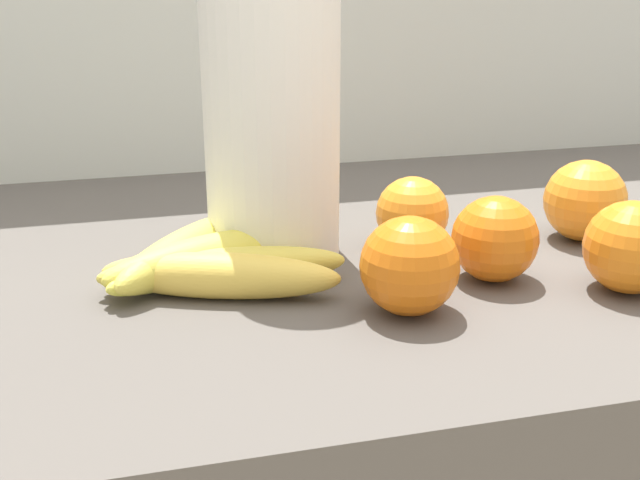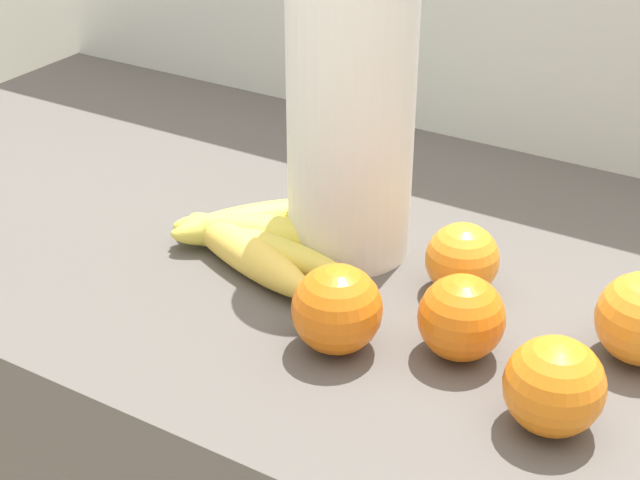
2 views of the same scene
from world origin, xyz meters
name	(u,v)px [view 1 (image 1 of 2)]	position (x,y,z in m)	size (l,w,h in m)	color
wall_back	(419,287)	(0.00, 0.34, 0.65)	(2.26, 0.06, 1.30)	silver
banana_bunch	(210,261)	(-0.34, -0.05, 0.87)	(0.20, 0.19, 0.04)	#E8C24C
orange_front	(410,266)	(-0.20, -0.15, 0.89)	(0.08, 0.08, 0.08)	orange
orange_right	(585,201)	(0.01, -0.04, 0.89)	(0.08, 0.08, 0.08)	orange
orange_far_right	(631,247)	(-0.02, -0.16, 0.89)	(0.08, 0.08, 0.08)	orange
orange_center	(412,213)	(-0.15, -0.02, 0.89)	(0.07, 0.07, 0.07)	orange
orange_back_right	(495,239)	(-0.11, -0.11, 0.89)	(0.07, 0.07, 0.07)	orange
paper_towel_roll	(271,103)	(-0.28, 0.00, 0.99)	(0.12, 0.12, 0.30)	white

